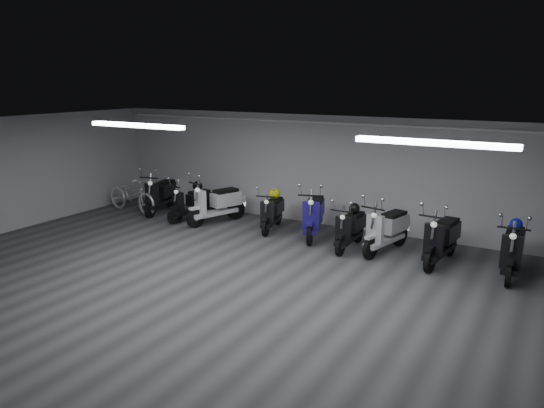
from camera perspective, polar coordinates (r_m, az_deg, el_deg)
The scene contains 20 objects.
floor at distance 9.16m, azimuth -4.37°, elevation -10.11°, with size 14.00×10.00×0.01m, color #373739.
ceiling at distance 8.44m, azimuth -4.71°, elevation 7.65°, with size 14.00×10.00×0.01m, color gray.
back_wall at distance 13.03m, azimuth 8.03°, elevation 3.39°, with size 14.00×0.01×2.80m, color #ACACAF.
fluor_strip_left at distance 11.13m, azimuth -14.64°, elevation 8.34°, with size 2.40×0.18×0.08m, color white.
fluor_strip_right at distance 8.15m, azimuth 17.31°, elevation 6.42°, with size 2.40×0.18×0.08m, color white.
conduit at distance 12.80m, azimuth 8.07°, elevation 8.72°, with size 0.05×0.05×13.60m, color white.
scooter_0 at distance 14.86m, azimuth -12.16°, elevation 1.65°, with size 0.61×1.83×1.36m, color black, non-canonical shape.
scooter_1 at distance 13.92m, azimuth -8.86°, elevation 0.70°, with size 0.55×1.64×1.22m, color black, non-canonical shape.
scooter_2 at distance 13.48m, azimuth -6.18°, elevation 0.76°, with size 0.63×1.88×1.40m, color silver, non-canonical shape.
scooter_3 at distance 12.81m, azimuth 0.00°, elevation -0.30°, with size 0.54×1.61×1.20m, color black, non-canonical shape.
scooter_4 at distance 12.28m, azimuth 4.61°, elevation -0.44°, with size 0.63×1.90×1.42m, color navy, non-canonical shape.
scooter_5 at distance 11.53m, azimuth 8.57°, elevation -2.00°, with size 0.54×1.63×1.21m, color black, non-canonical shape.
scooter_6 at distance 11.41m, azimuth 12.46°, elevation -1.96°, with size 0.61×1.82×1.36m, color #B7B8BB, non-canonical shape.
scooter_7 at distance 10.99m, azimuth 18.16°, elevation -2.84°, with size 0.62×1.86×1.38m, color black, non-canonical shape.
scooter_8 at distance 10.82m, azimuth 24.97°, elevation -3.79°, with size 0.61×1.82×1.36m, color black, non-canonical shape.
bicycle at distance 15.07m, azimuth -15.13°, elevation 1.44°, with size 0.69×1.94×1.26m, color silver.
helmet_0 at distance 10.99m, azimuth 25.20°, elevation -2.04°, with size 0.24×0.24×0.24m, color #0E189C.
helmet_2 at distance 12.96m, azimuth 0.28°, elevation 1.14°, with size 0.28×0.28×0.28m, color yellow.
helmet_3 at distance 11.66m, azimuth 9.02°, elevation -0.47°, with size 0.25×0.25×0.25m, color black.
helmet_4 at distance 14.00m, azimuth -8.16°, elevation 1.97°, with size 0.27×0.27×0.27m, color black.
Camera 1 is at (4.78, -6.90, 3.66)m, focal length 34.34 mm.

